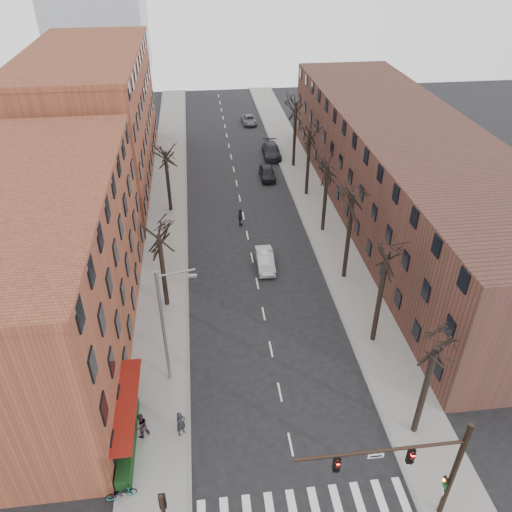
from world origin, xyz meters
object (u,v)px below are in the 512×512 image
object	(u,v)px
parked_car_mid	(271,151)
pedestrian_a	(181,424)
bicycle	(121,493)
silver_sedan	(265,260)
parked_car_near	(267,173)

from	to	relation	value
parked_car_mid	pedestrian_a	xyz separation A→B (m)	(-11.70, -42.04, 0.25)
parked_car_mid	bicycle	distance (m)	48.09
pedestrian_a	bicycle	bearing A→B (deg)	-168.45
silver_sedan	parked_car_near	distance (m)	18.64
silver_sedan	bicycle	world-z (taller)	silver_sedan
parked_car_near	pedestrian_a	distance (m)	36.83
pedestrian_a	bicycle	world-z (taller)	pedestrian_a
parked_car_near	pedestrian_a	xyz separation A→B (m)	(-10.20, -35.39, 0.31)
parked_car_near	bicycle	bearing A→B (deg)	-108.65
silver_sedan	parked_car_mid	distance (m)	25.45
silver_sedan	parked_car_near	xyz separation A→B (m)	(2.80, 18.43, 0.03)
bicycle	parked_car_mid	bearing A→B (deg)	-27.86
parked_car_mid	parked_car_near	bearing A→B (deg)	-101.29
pedestrian_a	bicycle	xyz separation A→B (m)	(-3.20, -3.69, -0.45)
pedestrian_a	parked_car_mid	bearing A→B (deg)	36.95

